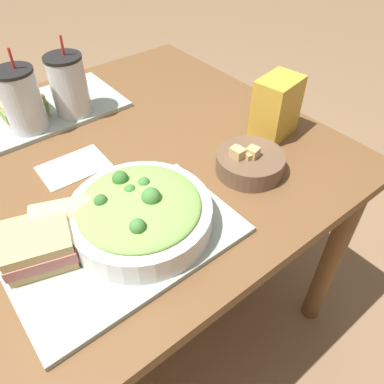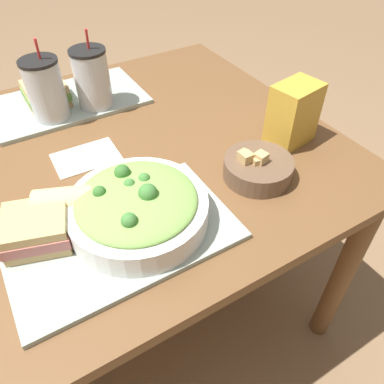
# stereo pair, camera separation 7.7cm
# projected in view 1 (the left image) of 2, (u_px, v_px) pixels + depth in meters

# --- Properties ---
(ground_plane) EXTENTS (12.00, 12.00, 0.00)m
(ground_plane) POSITION_uv_depth(u_px,v_px,m) (114.00, 319.00, 1.38)
(ground_plane) COLOR #846647
(dining_table) EXTENTS (1.29, 0.98, 0.70)m
(dining_table) POSITION_uv_depth(u_px,v_px,m) (80.00, 198.00, 0.96)
(dining_table) COLOR brown
(dining_table) RESTS_ON ground_plane
(tray_near) EXTENTS (0.44, 0.27, 0.01)m
(tray_near) POSITION_uv_depth(u_px,v_px,m) (127.00, 243.00, 0.73)
(tray_near) COLOR #99A89E
(tray_near) RESTS_ON dining_table
(tray_far) EXTENTS (0.44, 0.27, 0.01)m
(tray_far) POSITION_uv_depth(u_px,v_px,m) (44.00, 111.00, 1.09)
(tray_far) COLOR #99A89E
(tray_far) RESTS_ON dining_table
(salad_bowl) EXTENTS (0.28, 0.28, 0.10)m
(salad_bowl) POSITION_uv_depth(u_px,v_px,m) (140.00, 212.00, 0.73)
(salad_bowl) COLOR white
(salad_bowl) RESTS_ON tray_near
(soup_bowl) EXTENTS (0.16, 0.16, 0.07)m
(soup_bowl) POSITION_uv_depth(u_px,v_px,m) (250.00, 162.00, 0.88)
(soup_bowl) COLOR brown
(soup_bowl) RESTS_ON dining_table
(sandwich_near) EXTENTS (0.15, 0.14, 0.06)m
(sandwich_near) POSITION_uv_depth(u_px,v_px,m) (39.00, 245.00, 0.68)
(sandwich_near) COLOR tan
(sandwich_near) RESTS_ON tray_near
(baguette_near) EXTENTS (0.18, 0.13, 0.07)m
(baguette_near) POSITION_uv_depth(u_px,v_px,m) (77.00, 214.00, 0.73)
(baguette_near) COLOR #DBBC84
(baguette_near) RESTS_ON tray_near
(sandwich_far) EXTENTS (0.12, 0.12, 0.06)m
(sandwich_far) POSITION_uv_depth(u_px,v_px,m) (20.00, 105.00, 1.04)
(sandwich_far) COLOR tan
(sandwich_far) RESTS_ON tray_far
(drink_cup_dark) EXTENTS (0.10, 0.10, 0.22)m
(drink_cup_dark) POSITION_uv_depth(u_px,v_px,m) (23.00, 102.00, 0.96)
(drink_cup_dark) COLOR silver
(drink_cup_dark) RESTS_ON tray_far
(drink_cup_red) EXTENTS (0.10, 0.10, 0.22)m
(drink_cup_red) POSITION_uv_depth(u_px,v_px,m) (69.00, 87.00, 1.02)
(drink_cup_red) COLOR silver
(drink_cup_red) RESTS_ON tray_far
(chip_bag) EXTENTS (0.13, 0.10, 0.16)m
(chip_bag) POSITION_uv_depth(u_px,v_px,m) (276.00, 107.00, 0.96)
(chip_bag) COLOR gold
(chip_bag) RESTS_ON dining_table
(napkin_folded) EXTENTS (0.16, 0.11, 0.00)m
(napkin_folded) POSITION_uv_depth(u_px,v_px,m) (74.00, 167.00, 0.91)
(napkin_folded) COLOR silver
(napkin_folded) RESTS_ON dining_table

